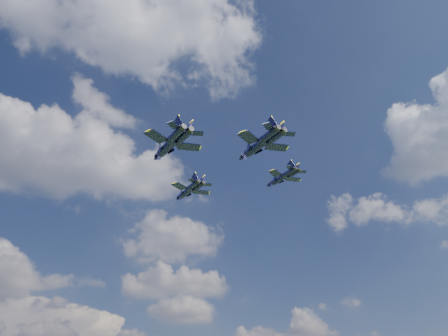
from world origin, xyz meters
TOP-DOWN VIEW (x-y plane):
  - jet_lead at (-0.64, 18.09)m, footprint 11.42×15.61m
  - jet_left at (-9.74, -7.03)m, footprint 13.36×18.22m
  - jet_right at (22.21, 4.26)m, footprint 10.10×13.86m
  - jet_slot at (9.24, -14.08)m, footprint 12.69×17.27m

SIDE VIEW (x-z plane):
  - jet_slot at x=9.24m, z-range 53.01..57.08m
  - jet_left at x=-9.74m, z-range 54.18..58.48m
  - jet_lead at x=-0.64m, z-range 55.69..59.37m
  - jet_right at x=22.21m, z-range 56.23..59.50m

